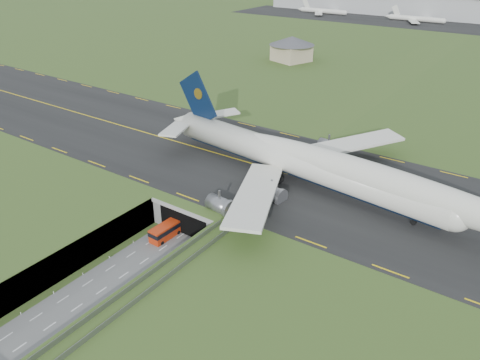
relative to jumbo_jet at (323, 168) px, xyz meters
The scene contains 9 objects.
ground 37.39m from the jumbo_jet, 122.04° to the right, with size 900.00×900.00×0.00m, color #3C5723.
airfield_deck 36.60m from the jumbo_jet, 122.04° to the right, with size 800.00×800.00×6.00m, color gray.
trench_road 43.65m from the jumbo_jet, 116.63° to the right, with size 12.00×75.00×0.20m, color slate.
taxiway 19.82m from the jumbo_jet, behind, with size 800.00×44.00×0.18m, color black.
tunnel_portal 24.57m from the jumbo_jet, 144.49° to the right, with size 17.00×22.30×6.00m.
guideway 50.30m from the jumbo_jet, 99.11° to the right, with size 3.00×53.00×7.05m.
jumbo_jet is the anchor object (origin of this frame).
shuttle_tram 34.16m from the jumbo_jet, 129.96° to the right, with size 2.85×7.05×2.86m.
service_building 119.55m from the jumbo_jet, 122.33° to the left, with size 24.59×24.59×10.60m.
Camera 1 is at (54.39, -50.07, 52.55)m, focal length 35.00 mm.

